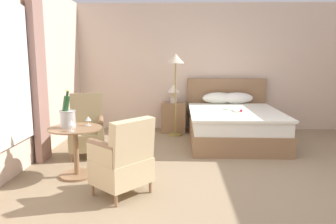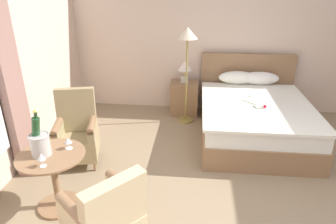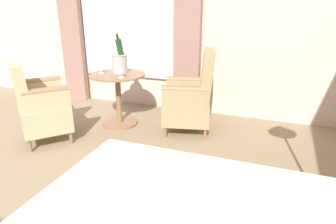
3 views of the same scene
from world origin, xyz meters
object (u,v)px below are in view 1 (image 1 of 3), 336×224
Objects in this scene: side_table_round at (76,148)px; bedside_lamp at (174,91)px; floor_lamp_brass at (176,68)px; wine_glass_near_edge at (88,119)px; armchair_by_window at (87,130)px; nightstand at (174,117)px; wine_glass_near_bucket at (71,123)px; armchair_facing_bed at (124,160)px; champagne_bucket at (67,116)px; bed at (233,124)px.

bedside_lamp is at bearing 65.31° from side_table_round.
floor_lamp_brass is 13.05× the size of wine_glass_near_edge.
wine_glass_near_edge is 0.90m from armchair_by_window.
nightstand is at bearing 66.75° from wine_glass_near_edge.
wine_glass_near_bucket is 0.15× the size of armchair_facing_bed.
nightstand is 2.83m from wine_glass_near_edge.
bedside_lamp is at bearing 63.81° from champagne_bucket.
bedside_lamp is 2.28m from armchair_by_window.
bedside_lamp is 0.56× the size of side_table_round.
nightstand is 1.24× the size of champagne_bucket.
floor_lamp_brass is 2.94m from wine_glass_near_bucket.
wine_glass_near_edge is (0.11, 0.35, -0.01)m from wine_glass_near_bucket.
floor_lamp_brass is at bearing 158.08° from bed.
bedside_lamp is 3.16m from wine_glass_near_bucket.
bed is at bearing -21.92° from floor_lamp_brass.
side_table_round is 0.41m from wine_glass_near_edge.
armchair_by_window reaches higher than nightstand.
bedside_lamp reaches higher than wine_glass_near_edge.
wine_glass_near_edge is (0.14, 0.14, 0.36)m from side_table_round.
bed is 17.07× the size of wine_glass_near_edge.
nightstand is at bearing 63.81° from champagne_bucket.
wine_glass_near_bucket is at bearing -83.04° from side_table_round.
wine_glass_near_edge is (-1.10, -2.57, 0.45)m from nightstand.
nightstand is 0.38× the size of floor_lamp_brass.
armchair_by_window is (-1.36, -1.78, -0.45)m from bedside_lamp.
floor_lamp_brass is at bearing 62.83° from wine_glass_near_edge.
bed reaches higher than side_table_round.
wine_glass_near_bucket is (-1.26, -2.58, -0.60)m from floor_lamp_brass.
nightstand is 4.36× the size of wine_glass_near_bucket.
bed is 3.09× the size of side_table_round.
armchair_by_window is at bearing 119.25° from armchair_facing_bed.
armchair_by_window is at bearing -127.42° from bedside_lamp.
champagne_bucket is 0.55× the size of armchair_facing_bed.
floor_lamp_brass is 2.59m from wine_glass_near_edge.
floor_lamp_brass is at bearing 45.81° from armchair_by_window.
champagne_bucket reaches higher than armchair_facing_bed.
armchair_by_window is (-0.14, 1.14, -0.35)m from wine_glass_near_bucket.
champagne_bucket reaches higher than side_table_round.
floor_lamp_brass is (0.04, -0.33, 0.49)m from bedside_lamp.
bed is at bearing -34.23° from bedside_lamp.
armchair_facing_bed is (0.73, -0.59, 0.03)m from side_table_round.
wine_glass_near_bucket is at bearing -112.67° from bedside_lamp.
nightstand is 2.98m from side_table_round.
bedside_lamp is at bearing 81.19° from armchair_facing_bed.
bedside_lamp is 3.36m from armchair_facing_bed.
wine_glass_near_bucket reaches higher than wine_glass_near_edge.
wine_glass_near_edge is at bearing -72.16° from armchair_by_window.
side_table_round is 0.44m from champagne_bucket.
champagne_bucket reaches higher than bed.
armchair_facing_bed is (-0.51, -3.29, 0.11)m from nightstand.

